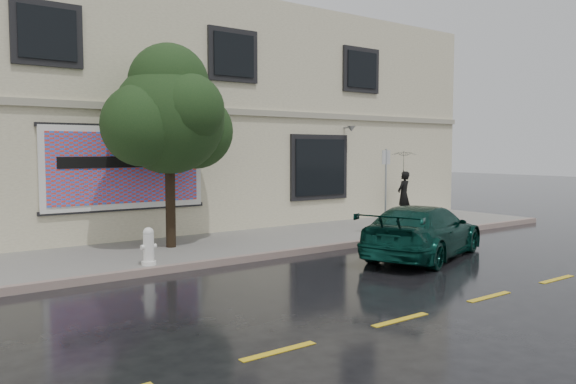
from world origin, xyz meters
TOP-DOWN VIEW (x-y plane):
  - ground at (0.00, 0.00)m, footprint 90.00×90.00m
  - sidewalk at (0.00, 3.25)m, footprint 20.00×3.50m
  - curb at (0.00, 1.50)m, footprint 20.00×0.18m
  - road_marking at (0.00, -3.50)m, footprint 19.00×0.12m
  - building at (0.00, 9.00)m, footprint 20.00×8.12m
  - billboard at (-3.20, 4.92)m, footprint 4.30×0.16m
  - car at (1.83, -0.50)m, footprint 4.62×3.19m
  - pedestrian at (6.36, 4.20)m, footprint 0.67×0.53m
  - umbrella at (6.36, 4.20)m, footprint 1.03×1.03m
  - street_tree at (-2.64, 3.51)m, footprint 2.65×2.65m
  - fire_hydrant at (-3.91, 1.80)m, footprint 0.32×0.30m
  - sign_pole at (2.87, 1.70)m, footprint 0.29×0.05m

SIDE VIEW (x-z plane):
  - ground at x=0.00m, z-range 0.00..0.00m
  - road_marking at x=0.00m, z-range 0.00..0.01m
  - sidewalk at x=0.00m, z-range 0.00..0.15m
  - curb at x=0.00m, z-range -0.01..0.15m
  - fire_hydrant at x=-3.91m, z-range 0.14..0.92m
  - car at x=1.83m, z-range 0.00..1.23m
  - pedestrian at x=6.36m, z-range 0.15..1.77m
  - sign_pole at x=2.87m, z-range 0.40..2.79m
  - billboard at x=-3.20m, z-range 0.95..3.15m
  - umbrella at x=6.36m, z-range 1.77..2.43m
  - street_tree at x=-2.64m, z-range 1.03..5.45m
  - building at x=0.00m, z-range 0.00..7.00m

